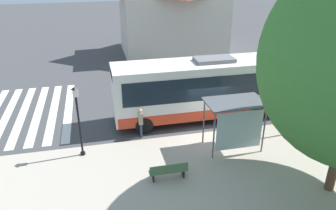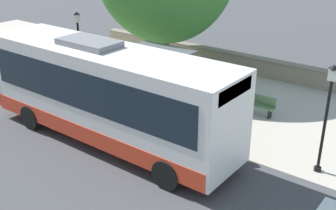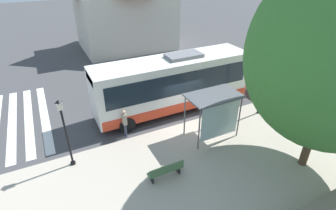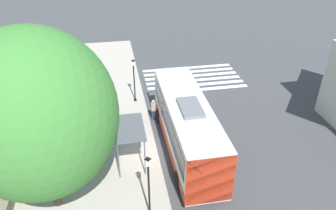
{
  "view_description": "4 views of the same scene",
  "coord_description": "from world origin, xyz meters",
  "px_view_note": "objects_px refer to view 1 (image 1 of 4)",
  "views": [
    {
      "loc": [
        -15.53,
        6.15,
        9.32
      ],
      "look_at": [
        -0.39,
        2.64,
        2.16
      ],
      "focal_mm": 35.0,
      "sensor_mm": 36.0,
      "label": 1
    },
    {
      "loc": [
        11.89,
        10.58,
        7.65
      ],
      "look_at": [
        -0.6,
        1.0,
        0.86
      ],
      "focal_mm": 45.0,
      "sensor_mm": 36.0,
      "label": 2
    },
    {
      "loc": [
        -11.96,
        7.37,
        9.25
      ],
      "look_at": [
        0.38,
        1.21,
        1.36
      ],
      "focal_mm": 28.0,
      "sensor_mm": 36.0,
      "label": 3
    },
    {
      "loc": [
        -2.4,
        -16.66,
        13.72
      ],
      "look_at": [
        1.2,
        2.86,
        1.91
      ],
      "focal_mm": 35.0,
      "sensor_mm": 36.0,
      "label": 4
    }
  ],
  "objects_px": {
    "bus": "(200,88)",
    "street_lamp_far": "(78,116)",
    "bench": "(169,171)",
    "bus_shelter": "(236,111)",
    "parked_car_behind_bus": "(335,95)",
    "street_lamp_near": "(305,95)",
    "pedestrian": "(141,121)"
  },
  "relations": [
    {
      "from": "bench",
      "to": "street_lamp_far",
      "type": "bearing_deg",
      "value": 52.08
    },
    {
      "from": "bus_shelter",
      "to": "bench",
      "type": "distance_m",
      "value": 4.6
    },
    {
      "from": "street_lamp_near",
      "to": "parked_car_behind_bus",
      "type": "height_order",
      "value": "street_lamp_near"
    },
    {
      "from": "bus",
      "to": "pedestrian",
      "type": "bearing_deg",
      "value": 111.99
    },
    {
      "from": "bus",
      "to": "street_lamp_near",
      "type": "height_order",
      "value": "street_lamp_near"
    },
    {
      "from": "pedestrian",
      "to": "street_lamp_near",
      "type": "bearing_deg",
      "value": -99.61
    },
    {
      "from": "bus",
      "to": "bench",
      "type": "distance_m",
      "value": 6.7
    },
    {
      "from": "bus_shelter",
      "to": "bench",
      "type": "height_order",
      "value": "bus_shelter"
    },
    {
      "from": "bus_shelter",
      "to": "bench",
      "type": "relative_size",
      "value": 1.69
    },
    {
      "from": "bench",
      "to": "parked_car_behind_bus",
      "type": "bearing_deg",
      "value": -68.32
    },
    {
      "from": "bus_shelter",
      "to": "street_lamp_near",
      "type": "xyz_separation_m",
      "value": [
        0.78,
        -4.37,
        0.11
      ]
    },
    {
      "from": "bus",
      "to": "street_lamp_near",
      "type": "xyz_separation_m",
      "value": [
        -3.09,
        -4.95,
        0.34
      ]
    },
    {
      "from": "street_lamp_far",
      "to": "parked_car_behind_bus",
      "type": "relative_size",
      "value": 0.88
    },
    {
      "from": "bus_shelter",
      "to": "parked_car_behind_bus",
      "type": "distance_m",
      "value": 9.05
    },
    {
      "from": "parked_car_behind_bus",
      "to": "street_lamp_far",
      "type": "bearing_deg",
      "value": 96.82
    },
    {
      "from": "bench",
      "to": "street_lamp_near",
      "type": "height_order",
      "value": "street_lamp_near"
    },
    {
      "from": "bus",
      "to": "street_lamp_far",
      "type": "xyz_separation_m",
      "value": [
        -2.68,
        7.1,
        0.26
      ]
    },
    {
      "from": "bus_shelter",
      "to": "parked_car_behind_bus",
      "type": "bearing_deg",
      "value": -69.71
    },
    {
      "from": "street_lamp_near",
      "to": "street_lamp_far",
      "type": "xyz_separation_m",
      "value": [
        0.41,
        12.05,
        -0.08
      ]
    },
    {
      "from": "bench",
      "to": "street_lamp_far",
      "type": "distance_m",
      "value": 5.13
    },
    {
      "from": "parked_car_behind_bus",
      "to": "bench",
      "type": "bearing_deg",
      "value": 111.68
    },
    {
      "from": "bus_shelter",
      "to": "parked_car_behind_bus",
      "type": "relative_size",
      "value": 0.7
    },
    {
      "from": "bench",
      "to": "pedestrian",
      "type": "bearing_deg",
      "value": 8.79
    },
    {
      "from": "bus_shelter",
      "to": "bench",
      "type": "bearing_deg",
      "value": 114.59
    },
    {
      "from": "bus",
      "to": "parked_car_behind_bus",
      "type": "height_order",
      "value": "bus"
    },
    {
      "from": "bus",
      "to": "bus_shelter",
      "type": "distance_m",
      "value": 3.92
    },
    {
      "from": "bus_shelter",
      "to": "street_lamp_far",
      "type": "relative_size",
      "value": 0.79
    },
    {
      "from": "parked_car_behind_bus",
      "to": "bus",
      "type": "bearing_deg",
      "value": 85.18
    },
    {
      "from": "bus",
      "to": "parked_car_behind_bus",
      "type": "distance_m",
      "value": 9.08
    },
    {
      "from": "bus",
      "to": "bench",
      "type": "bearing_deg",
      "value": 149.72
    },
    {
      "from": "bus",
      "to": "bench",
      "type": "relative_size",
      "value": 5.96
    },
    {
      "from": "bus_shelter",
      "to": "bus",
      "type": "bearing_deg",
      "value": 8.57
    }
  ]
}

